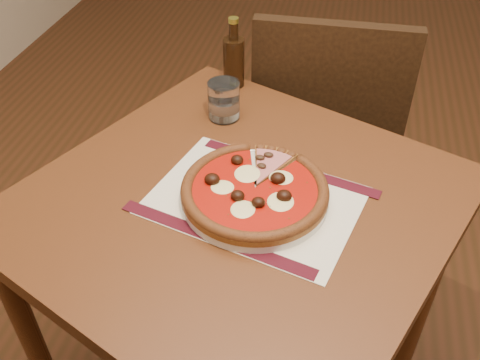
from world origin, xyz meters
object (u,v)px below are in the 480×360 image
table (238,233)px  plate (255,197)px  pizza (255,189)px  bottle (234,60)px  chair_far (325,129)px  water_glass (224,100)px

table → plate: bearing=-3.7°
pizza → bottle: 0.47m
chair_far → plate: chair_far is taller
water_glass → pizza: bearing=-65.5°
table → pizza: (0.03, -0.00, 0.13)m
table → plate: 0.12m
chair_far → plate: size_ratio=3.14×
chair_far → water_glass: chair_far is taller
water_glass → table: bearing=-71.3°
table → water_glass: bearing=108.7°
table → bottle: bottle is taller
plate → pizza: bearing=-94.9°
table → bottle: bearing=103.5°
bottle → pizza: bearing=-72.4°
table → chair_far: 0.65m
pizza → table: bearing=175.8°
bottle → water_glass: bearing=-86.2°
water_glass → bottle: bottle is taller
plate → bottle: bottle is taller
plate → water_glass: size_ratio=3.13×
pizza → bottle: bottle is taller
table → plate: (0.03, -0.00, 0.11)m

